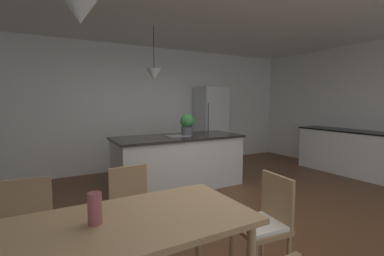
# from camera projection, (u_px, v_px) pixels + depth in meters

# --- Properties ---
(ground_plane) EXTENTS (10.00, 8.40, 0.04)m
(ground_plane) POSITION_uv_depth(u_px,v_px,m) (220.00, 227.00, 3.27)
(ground_plane) COLOR brown
(wall_back_kitchen) EXTENTS (10.00, 0.12, 2.70)m
(wall_back_kitchen) POSITION_uv_depth(u_px,v_px,m) (136.00, 108.00, 5.96)
(wall_back_kitchen) COLOR white
(wall_back_kitchen) RESTS_ON ground_plane
(dining_table) EXTENTS (1.95, 0.84, 0.75)m
(dining_table) POSITION_uv_depth(u_px,v_px,m) (101.00, 237.00, 1.63)
(dining_table) COLOR tan
(dining_table) RESTS_ON ground_plane
(chair_far_left) EXTENTS (0.44, 0.44, 0.87)m
(chair_far_left) POSITION_uv_depth(u_px,v_px,m) (25.00, 232.00, 2.12)
(chair_far_left) COLOR #A87F56
(chair_far_left) RESTS_ON ground_plane
(chair_far_right) EXTENTS (0.41, 0.41, 0.87)m
(chair_far_right) POSITION_uv_depth(u_px,v_px,m) (133.00, 210.00, 2.55)
(chair_far_right) COLOR #A87F56
(chair_far_right) RESTS_ON ground_plane
(chair_kitchen_end) EXTENTS (0.44, 0.44, 0.87)m
(chair_kitchen_end) POSITION_uv_depth(u_px,v_px,m) (264.00, 222.00, 2.30)
(chair_kitchen_end) COLOR #A87F56
(chair_kitchen_end) RESTS_ON ground_plane
(kitchen_island) EXTENTS (2.23, 0.92, 0.91)m
(kitchen_island) POSITION_uv_depth(u_px,v_px,m) (178.00, 161.00, 4.70)
(kitchen_island) COLOR silver
(kitchen_island) RESTS_ON ground_plane
(refrigerator) EXTENTS (0.65, 0.67, 1.83)m
(refrigerator) POSITION_uv_depth(u_px,v_px,m) (210.00, 126.00, 6.50)
(refrigerator) COLOR silver
(refrigerator) RESTS_ON ground_plane
(pendant_over_table) EXTENTS (0.25, 0.25, 0.77)m
(pendant_over_table) POSITION_uv_depth(u_px,v_px,m) (79.00, 7.00, 1.51)
(pendant_over_table) COLOR black
(pendant_over_island_main) EXTENTS (0.24, 0.24, 0.86)m
(pendant_over_island_main) POSITION_uv_depth(u_px,v_px,m) (154.00, 74.00, 4.35)
(pendant_over_island_main) COLOR black
(potted_plant_on_island) EXTENTS (0.25, 0.25, 0.39)m
(potted_plant_on_island) POSITION_uv_depth(u_px,v_px,m) (187.00, 124.00, 4.72)
(potted_plant_on_island) COLOR #4C4C51
(potted_plant_on_island) RESTS_ON kitchen_island
(vase_on_dining_table) EXTENTS (0.09, 0.09, 0.20)m
(vase_on_dining_table) POSITION_uv_depth(u_px,v_px,m) (95.00, 208.00, 1.65)
(vase_on_dining_table) COLOR #994C51
(vase_on_dining_table) RESTS_ON dining_table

